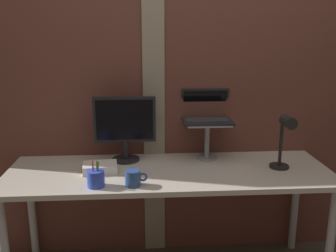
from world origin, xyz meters
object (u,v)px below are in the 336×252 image
Objects in this scene: desk_lamp at (285,136)px; laptop at (206,112)px; pen_cup at (96,178)px; coffee_mug at (133,178)px; monitor at (125,123)px.

laptop is at bearing 143.03° from desk_lamp.
pen_cup is (-1.09, -0.16, -0.17)m from desk_lamp.
laptop reaches higher than coffee_mug.
desk_lamp reaches higher than coffee_mug.
monitor is at bearing 71.10° from pen_cup.
pen_cup is at bearing -171.41° from desk_lamp.
laptop is at bearing 35.40° from pen_cup.
pen_cup is 1.25× the size of coffee_mug.
monitor reaches higher than desk_lamp.
pen_cup is 0.20m from coffee_mug.
laptop reaches higher than desk_lamp.
laptop is 0.92× the size of desk_lamp.
coffee_mug is at bearing -81.96° from monitor.
monitor is 0.98m from desk_lamp.
monitor is 1.31× the size of laptop.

